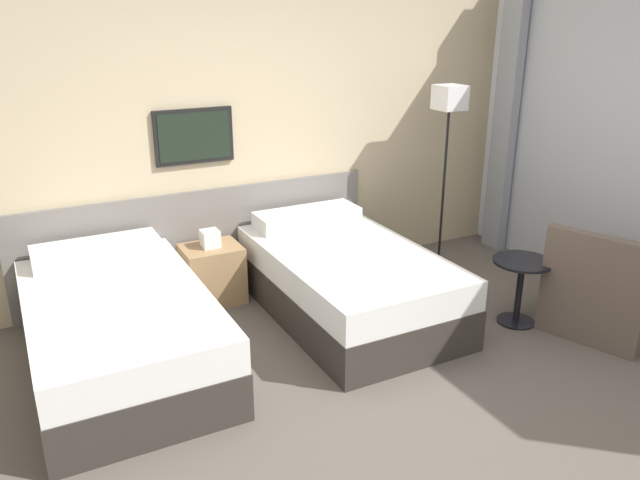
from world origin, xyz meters
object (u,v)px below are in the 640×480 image
side_table (521,279)px  armchair (606,295)px  nightstand (212,273)px  bed_near_window (347,281)px  floor_lamp (449,116)px  bed_near_door (120,330)px

side_table → armchair: bearing=-33.9°
nightstand → armchair: armchair is taller
bed_near_window → floor_lamp: bearing=20.8°
bed_near_window → side_table: (1.09, -0.75, 0.08)m
floor_lamp → armchair: bearing=-78.6°
bed_near_window → side_table: 1.33m
bed_near_window → side_table: bed_near_window is taller
side_table → floor_lamp: bearing=80.5°
bed_near_door → armchair: size_ratio=1.83×
bed_near_window → armchair: 1.96m
bed_near_window → floor_lamp: floor_lamp is taller
bed_near_door → floor_lamp: bearing=9.2°
floor_lamp → bed_near_window: bearing=-159.2°
nightstand → floor_lamp: size_ratio=0.37×
bed_near_door → nightstand: 1.12m
side_table → armchair: size_ratio=0.50×
bed_near_window → floor_lamp: size_ratio=1.13×
nightstand → side_table: (1.97, -1.45, 0.11)m
nightstand → armchair: (2.50, -1.81, 0.01)m
nightstand → armchair: bearing=-35.9°
bed_near_door → side_table: bed_near_door is taller
nightstand → floor_lamp: (2.18, -0.21, 1.15)m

